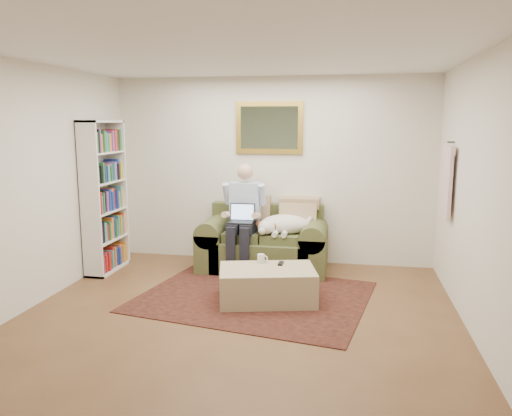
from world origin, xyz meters
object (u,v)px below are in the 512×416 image
(laptop, at_px, (241,217))
(bookshelf, at_px, (104,197))
(sofa, at_px, (263,248))
(ottoman, at_px, (267,285))
(coffee_mug, at_px, (261,258))
(seated_man, at_px, (243,219))
(sleeping_dog, at_px, (285,224))

(laptop, distance_m, bookshelf, 1.84)
(sofa, relative_size, ottoman, 1.63)
(coffee_mug, distance_m, bookshelf, 2.36)
(laptop, height_order, ottoman, laptop)
(sofa, xyz_separation_m, laptop, (-0.25, -0.22, 0.46))
(coffee_mug, bearing_deg, laptop, 116.90)
(seated_man, bearing_deg, coffee_mug, -64.90)
(laptop, distance_m, ottoman, 1.26)
(seated_man, height_order, sleeping_dog, seated_man)
(seated_man, bearing_deg, ottoman, -64.50)
(sleeping_dog, distance_m, ottoman, 1.23)
(sleeping_dog, relative_size, coffee_mug, 7.00)
(laptop, bearing_deg, sofa, 41.02)
(bookshelf, bearing_deg, sofa, 11.92)
(laptop, bearing_deg, sleeping_dog, 13.64)
(sleeping_dog, bearing_deg, laptop, -166.36)
(sleeping_dog, xyz_separation_m, ottoman, (-0.05, -1.14, -0.46))
(seated_man, relative_size, bookshelf, 0.71)
(sleeping_dog, bearing_deg, bookshelf, -171.60)
(laptop, xyz_separation_m, bookshelf, (-1.81, -0.21, 0.25))
(seated_man, relative_size, laptop, 4.33)
(laptop, height_order, sleeping_dog, laptop)
(sofa, bearing_deg, ottoman, -78.20)
(seated_man, relative_size, sleeping_dog, 2.04)
(sofa, relative_size, bookshelf, 0.85)
(sleeping_dog, bearing_deg, coffee_mug, -99.72)
(seated_man, xyz_separation_m, ottoman, (0.51, -1.07, -0.52))
(sleeping_dog, relative_size, ottoman, 0.67)
(sleeping_dog, xyz_separation_m, bookshelf, (-2.37, -0.35, 0.35))
(bookshelf, bearing_deg, laptop, 6.75)
(sofa, bearing_deg, sleeping_dog, -15.74)
(seated_man, bearing_deg, laptop, -90.00)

